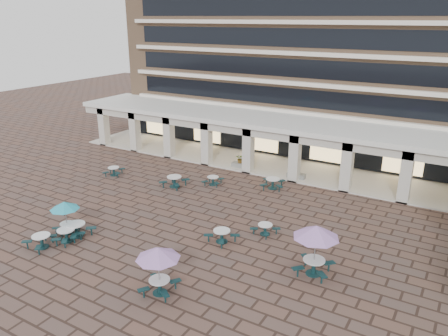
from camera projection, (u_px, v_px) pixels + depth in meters
The scene contains 17 objects.
ground at pixel (185, 237), 26.73m from camera, with size 120.00×120.00×0.00m, color brown.
apartment_building at pixel (330, 18), 43.30m from camera, with size 40.00×15.50×25.20m.
retail_arcade at pixel (283, 136), 37.78m from camera, with size 42.00×6.60×4.40m.
picnic_table_0 at pixel (42, 240), 25.35m from camera, with size 1.88×1.88×0.79m.
picnic_table_1 at pixel (66, 234), 26.05m from camera, with size 1.82×1.82×0.78m.
picnic_table_4 at pixel (65, 207), 26.68m from camera, with size 1.79×1.79×2.07m.
picnic_table_5 at pixel (76, 229), 26.63m from camera, with size 2.04×2.04×0.85m.
picnic_table_6 at pixel (158, 255), 20.60m from camera, with size 2.16×2.16×2.50m.
picnic_table_7 at pixel (222, 235), 25.99m from camera, with size 2.00×2.00×0.77m.
picnic_table_8 at pixel (114, 170), 36.92m from camera, with size 1.96×1.96×0.71m.
picnic_table_9 at pixel (213, 180), 34.83m from camera, with size 1.75×1.75×0.69m.
picnic_table_10 at pixel (265, 228), 26.91m from camera, with size 1.75×1.75×0.67m.
picnic_table_11 at pixel (316, 234), 22.10m from camera, with size 2.41×2.41×2.78m.
picnic_table_12 at pixel (174, 181), 34.40m from camera, with size 2.02×2.02×0.87m.
picnic_table_13 at pixel (273, 183), 34.07m from camera, with size 2.15×2.15×0.82m.
planter_left at pixel (240, 163), 38.55m from camera, with size 1.50×0.80×1.29m.
planter_right at pixel (296, 174), 36.05m from camera, with size 1.50×0.60×1.17m.
Camera 1 is at (14.16, -19.33, 12.79)m, focal length 35.00 mm.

